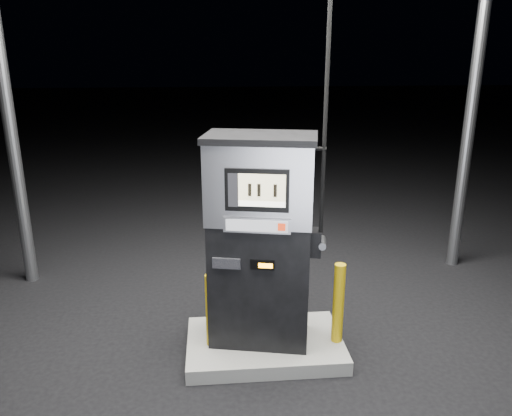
{
  "coord_description": "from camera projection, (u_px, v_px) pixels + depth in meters",
  "views": [
    {
      "loc": [
        -0.5,
        -4.5,
        3.0
      ],
      "look_at": [
        -0.09,
        0.0,
        1.58
      ],
      "focal_mm": 35.0,
      "sensor_mm": 36.0,
      "label": 1
    }
  ],
  "objects": [
    {
      "name": "ground",
      "position": [
        265.0,
        351.0,
        5.22
      ],
      "size": [
        80.0,
        80.0,
        0.0
      ],
      "primitive_type": "plane",
      "color": "black",
      "rests_on": "ground"
    },
    {
      "name": "bollard_right",
      "position": [
        338.0,
        303.0,
        5.02
      ],
      "size": [
        0.11,
        0.11,
        0.85
      ],
      "primitive_type": "cylinder",
      "rotation": [
        0.0,
        0.0,
        -0.01
      ],
      "color": "#C49E0A",
      "rests_on": "pump_island"
    },
    {
      "name": "fuel_dispenser",
      "position": [
        261.0,
        239.0,
        4.88
      ],
      "size": [
        1.22,
        0.83,
        4.4
      ],
      "rotation": [
        0.0,
        0.0,
        -0.21
      ],
      "color": "black",
      "rests_on": "pump_island"
    },
    {
      "name": "bollard_left",
      "position": [
        211.0,
        310.0,
        4.96
      ],
      "size": [
        0.13,
        0.13,
        0.77
      ],
      "primitive_type": "cylinder",
      "rotation": [
        0.0,
        0.0,
        0.3
      ],
      "color": "#C49E0A",
      "rests_on": "pump_island"
    },
    {
      "name": "pump_island",
      "position": [
        265.0,
        345.0,
        5.19
      ],
      "size": [
        1.6,
        1.0,
        0.15
      ],
      "primitive_type": "cube",
      "color": "slate",
      "rests_on": "ground"
    }
  ]
}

